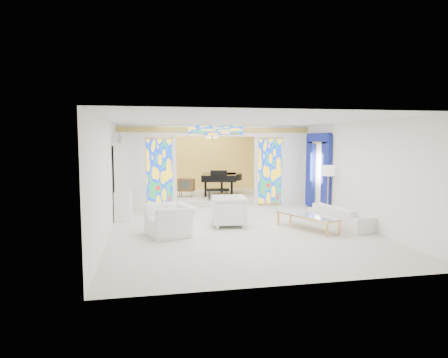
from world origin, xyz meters
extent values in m
plane|color=silver|center=(0.00, 0.00, 0.00)|extent=(12.00, 12.00, 0.00)
cube|color=silver|center=(0.00, 0.00, 3.00)|extent=(7.00, 12.00, 0.02)
cube|color=white|center=(0.00, 6.00, 1.50)|extent=(7.00, 0.02, 3.00)
cube|color=white|center=(0.00, -6.00, 1.50)|extent=(7.00, 0.02, 3.00)
cube|color=white|center=(-3.50, 0.00, 1.50)|extent=(0.02, 12.00, 3.00)
cube|color=white|center=(3.50, 0.00, 1.50)|extent=(0.02, 12.00, 3.00)
cube|color=white|center=(-2.50, 2.00, 1.50)|extent=(2.00, 0.18, 3.00)
cube|color=white|center=(2.50, 2.00, 1.50)|extent=(2.00, 0.18, 3.00)
cube|color=white|center=(0.00, 2.00, 2.80)|extent=(3.00, 0.18, 0.40)
cube|color=white|center=(-1.50, 1.90, 1.30)|extent=(0.12, 0.06, 2.60)
cube|color=white|center=(1.50, 1.90, 1.30)|extent=(0.12, 0.06, 2.60)
cube|color=white|center=(0.00, 1.90, 2.65)|extent=(3.24, 0.06, 0.12)
cube|color=gold|center=(0.00, 1.90, 2.82)|extent=(7.00, 0.05, 0.18)
cube|color=gold|center=(-2.03, 1.89, 1.30)|extent=(0.90, 0.04, 2.40)
cube|color=gold|center=(2.03, 1.89, 1.30)|extent=(0.90, 0.04, 2.40)
cube|color=gold|center=(0.00, 1.89, 2.82)|extent=(2.00, 0.04, 0.34)
cube|color=silver|center=(0.00, 4.10, 0.09)|extent=(6.80, 3.80, 0.18)
cube|color=#E3BC4F|center=(0.00, 5.88, 1.50)|extent=(6.70, 0.10, 2.90)
cylinder|color=gold|center=(0.20, 4.00, 2.55)|extent=(0.48, 0.48, 0.30)
cube|color=navy|center=(3.40, 0.05, 1.35)|extent=(0.12, 0.55, 2.60)
cube|color=navy|center=(3.40, 1.35, 1.35)|extent=(0.12, 0.55, 2.60)
cube|color=navy|center=(3.40, 0.70, 2.55)|extent=(0.14, 1.70, 0.30)
cube|color=#E6C951|center=(3.40, 0.70, 2.38)|extent=(0.12, 1.50, 0.06)
cube|color=white|center=(-3.22, 0.60, 0.45)|extent=(0.50, 1.40, 0.90)
cube|color=white|center=(-3.22, 0.60, 1.60)|extent=(0.44, 1.30, 1.40)
cube|color=silver|center=(-2.99, 0.60, 1.60)|extent=(0.01, 1.20, 1.30)
cube|color=white|center=(-3.22, 0.60, 2.34)|extent=(0.56, 1.46, 0.08)
cylinder|color=white|center=(-3.22, 0.25, 2.46)|extent=(0.22, 0.22, 0.16)
sphere|color=white|center=(-3.22, 0.25, 2.62)|extent=(0.20, 0.20, 0.20)
imported|color=white|center=(-1.93, -2.01, 0.40)|extent=(1.36, 1.46, 0.79)
imported|color=white|center=(-0.20, -1.23, 0.44)|extent=(1.07, 1.04, 0.89)
imported|color=silver|center=(2.95, -1.93, 0.30)|extent=(1.32, 2.22, 0.61)
cylinder|color=white|center=(-1.49, -1.28, 0.56)|extent=(0.61, 0.61, 0.03)
cylinder|color=white|center=(-1.49, -1.28, 0.28)|extent=(0.10, 0.10, 0.54)
cylinder|color=white|center=(-1.49, -1.28, 0.01)|extent=(0.40, 0.40, 0.03)
imported|color=silver|center=(-1.49, -1.28, 0.68)|extent=(0.20, 0.20, 0.21)
cube|color=silver|center=(1.84, -2.11, 0.41)|extent=(1.28, 1.95, 0.04)
cube|color=gold|center=(1.84, -2.11, 0.39)|extent=(1.32, 1.99, 0.03)
cube|color=gold|center=(1.99, -3.03, 0.19)|extent=(0.05, 0.05, 0.39)
cube|color=gold|center=(2.43, -2.83, 0.19)|extent=(0.05, 0.05, 0.39)
cube|color=gold|center=(1.25, -1.39, 0.19)|extent=(0.05, 0.05, 0.39)
cube|color=gold|center=(1.70, -1.19, 0.19)|extent=(0.05, 0.05, 0.39)
cylinder|color=gold|center=(3.20, -0.53, 0.02)|extent=(0.29, 0.29, 0.03)
cylinder|color=gold|center=(3.20, -0.53, 0.76)|extent=(0.03, 0.03, 1.52)
cylinder|color=white|center=(3.20, -0.53, 1.50)|extent=(0.41, 0.41, 0.32)
cube|color=black|center=(0.49, 3.97, 0.91)|extent=(1.68, 1.75, 0.27)
cylinder|color=black|center=(0.85, 4.23, 0.91)|extent=(1.65, 1.65, 0.27)
cube|color=black|center=(0.31, 3.12, 0.87)|extent=(1.33, 0.56, 0.10)
cube|color=silver|center=(0.29, 3.05, 0.89)|extent=(1.19, 0.35, 0.03)
cube|color=black|center=(0.38, 3.45, 1.12)|extent=(0.66, 0.17, 0.24)
cube|color=black|center=(0.19, 2.56, 0.56)|extent=(0.92, 0.51, 0.08)
cylinder|color=black|center=(-0.17, 3.42, 0.48)|extent=(0.11, 0.11, 0.60)
cylinder|color=black|center=(0.87, 3.20, 0.48)|extent=(0.11, 0.11, 0.60)
cylinder|color=black|center=(0.71, 4.51, 0.48)|extent=(0.11, 0.11, 0.60)
cube|color=brown|center=(-0.91, 3.70, 0.66)|extent=(0.74, 0.63, 0.51)
cube|color=#383D3B|center=(-0.99, 3.50, 0.69)|extent=(0.38, 0.17, 0.32)
cone|color=brown|center=(-1.19, 3.65, 0.29)|extent=(0.05, 0.05, 0.22)
cone|color=brown|center=(-0.74, 3.46, 0.29)|extent=(0.05, 0.05, 0.22)
cone|color=brown|center=(-1.08, 3.93, 0.29)|extent=(0.05, 0.05, 0.22)
cone|color=brown|center=(-0.63, 3.74, 0.29)|extent=(0.05, 0.05, 0.22)
camera|label=1|loc=(-2.53, -12.29, 2.51)|focal=32.00mm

